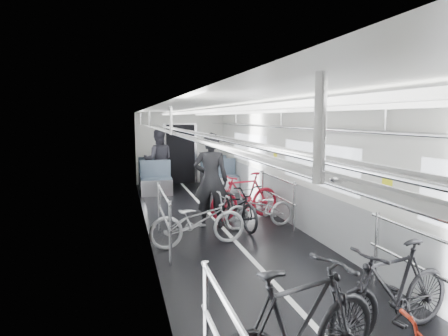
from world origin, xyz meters
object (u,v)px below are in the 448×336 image
Objects in this scene: bike_left_mid at (298,329)px; bike_right_mid at (260,209)px; bike_aisle at (237,205)px; person_standing at (211,180)px; bike_left_far at (198,221)px; bike_right_far at (245,196)px; person_seated at (158,160)px; bike_right_near at (393,291)px.

bike_left_mid reaches higher than bike_right_mid.
bike_right_mid is at bearing -41.71° from bike_aisle.
person_standing is at bearing -118.26° from bike_right_mid.
bike_right_far reaches higher than bike_left_far.
bike_left_far is (-0.07, 3.92, -0.10)m from bike_left_mid.
bike_left_mid is 3.92m from bike_left_far.
person_standing reaches higher than bike_left_far.
bike_aisle is (0.93, 4.96, -0.09)m from bike_left_mid.
bike_right_far is at bearing 176.80° from bike_right_mid.
bike_right_far is at bearing 114.84° from person_seated.
person_seated is at bearing 92.88° from bike_aisle.
bike_aisle reaches higher than bike_right_mid.
bike_right_near is 0.96× the size of bike_aisle.
bike_aisle is 0.89× the size of person_standing.
bike_left_far is 5.68m from person_seated.
bike_right_near is 4.19m from bike_right_mid.
person_standing reaches higher than person_seated.
bike_right_mid is at bearing -9.04° from bike_right_far.
bike_left_far is at bearing -54.24° from bike_right_far.
person_standing is (-0.86, 4.54, 0.47)m from bike_right_near.
bike_left_mid reaches higher than bike_right_near.
bike_right_mid is 0.49m from bike_aisle.
bike_right_near is at bearing -85.78° from bike_left_mid.
bike_aisle is 4.78m from person_seated.
bike_aisle is at bearing -128.37° from bike_right_mid.
bike_left_mid is 4.90m from bike_right_mid.
bike_right_mid is 0.78× the size of person_standing.
bike_left_far is at bearing -68.83° from bike_right_mid.
bike_left_mid is at bearing -80.02° from bike_right_near.
person_seated reaches higher than bike_right_mid.
bike_aisle is at bearing 108.49° from person_seated.
bike_aisle is at bearing -28.65° from bike_left_mid.
bike_left_mid reaches higher than bike_right_far.
person_standing is (0.42, 5.06, 0.42)m from bike_left_mid.
bike_right_far is at bearing -31.15° from bike_left_mid.
person_standing is at bearing -29.11° from bike_left_far.
bike_right_far is (1.29, 5.51, -0.03)m from bike_left_mid.
bike_left_mid is at bearing -111.96° from bike_aisle.
bike_left_mid is at bearing 104.17° from person_standing.
person_standing reaches higher than bike_right_far.
bike_right_far reaches higher than bike_aisle.
bike_right_near is 0.88× the size of person_seated.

